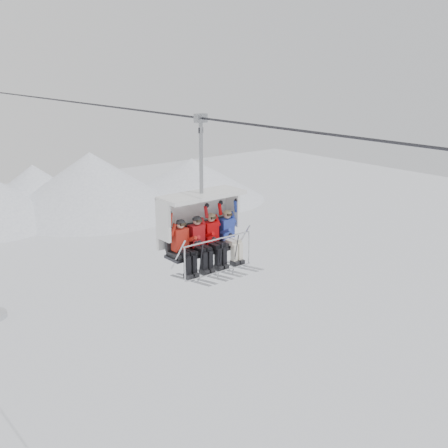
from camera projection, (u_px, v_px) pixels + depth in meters
haul_cable at (224, 121)px, 13.16m from camera, size 0.06×50.00×0.06m
chairlift_carrier at (199, 220)px, 14.67m from camera, size 2.28×1.17×3.98m
skier_far_left at (183, 245)px, 14.13m from camera, size 0.39×1.69×1.56m
skier_center_left at (199, 241)px, 14.44m from camera, size 0.39×1.69×1.56m
skier_center_right at (213, 238)px, 14.71m from camera, size 0.39×1.69×1.56m
skier_far_right at (229, 234)px, 15.04m from camera, size 0.38×1.69×1.54m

